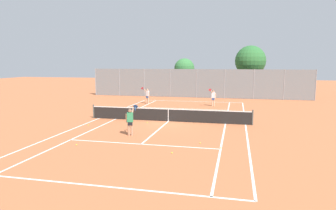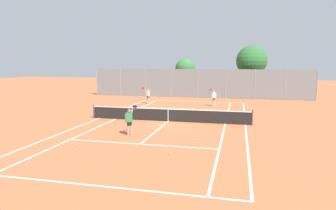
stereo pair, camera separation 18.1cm
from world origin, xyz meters
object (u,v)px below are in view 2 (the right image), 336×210
loose_tennis_ball_2 (220,148)px  loose_tennis_ball_1 (75,145)px  player_near_side (129,120)px  player_far_right (214,97)px  loose_tennis_ball_4 (199,143)px  tennis_net (168,115)px  loose_tennis_ball_0 (88,125)px  loose_tennis_ball_3 (170,153)px  tree_behind_left (186,69)px  loose_tennis_ball_5 (147,122)px  player_far_left (148,95)px  tree_behind_right (251,62)px

loose_tennis_ball_2 → loose_tennis_ball_1: bearing=-171.5°
player_near_side → loose_tennis_ball_2: size_ratio=26.88×
player_far_right → loose_tennis_ball_2: bearing=-84.1°
loose_tennis_ball_2 → loose_tennis_ball_4: 1.32m
tennis_net → loose_tennis_ball_0: tennis_net is taller
player_near_side → player_far_right: (3.81, 13.40, 0.00)m
loose_tennis_ball_3 → tree_behind_left: size_ratio=0.01×
loose_tennis_ball_5 → player_far_right: bearing=67.6°
player_far_left → loose_tennis_ball_2: 17.36m
tennis_net → tree_behind_right: (6.38, 19.04, 3.88)m
player_near_side → loose_tennis_ball_3: player_near_side is taller
tree_behind_right → loose_tennis_ball_2: bearing=-95.1°
loose_tennis_ball_5 → tree_behind_right: bearing=68.8°
loose_tennis_ball_5 → tennis_net: bearing=32.7°
loose_tennis_ball_4 → player_near_side: bearing=168.3°
loose_tennis_ball_1 → loose_tennis_ball_3: same height
loose_tennis_ball_0 → tree_behind_right: tree_behind_right is taller
loose_tennis_ball_0 → loose_tennis_ball_3: 8.54m
loose_tennis_ball_2 → tree_behind_right: size_ratio=0.01×
player_far_left → loose_tennis_ball_3: 17.68m
loose_tennis_ball_4 → tree_behind_right: size_ratio=0.01×
tree_behind_left → loose_tennis_ball_3: bearing=-81.5°
loose_tennis_ball_0 → loose_tennis_ball_3: bearing=-35.7°
player_near_side → loose_tennis_ball_2: 5.65m
tree_behind_left → player_far_right: bearing=-66.4°
loose_tennis_ball_0 → tennis_net: bearing=27.9°
player_far_right → loose_tennis_ball_5: size_ratio=26.88×
player_far_right → loose_tennis_ball_4: size_ratio=26.88×
player_near_side → player_far_right: size_ratio=1.00×
loose_tennis_ball_4 → loose_tennis_ball_5: size_ratio=1.00×
loose_tennis_ball_1 → tree_behind_left: (1.12, 26.78, 3.39)m
loose_tennis_ball_2 → tree_behind_left: tree_behind_left is taller
player_near_side → loose_tennis_ball_0: (-3.80, 2.04, -0.89)m
loose_tennis_ball_4 → tree_behind_right: tree_behind_right is taller
player_far_right → loose_tennis_ball_0: bearing=-123.8°
player_far_right → loose_tennis_ball_2: size_ratio=26.88×
loose_tennis_ball_1 → loose_tennis_ball_2: size_ratio=1.00×
loose_tennis_ball_3 → loose_tennis_ball_4: size_ratio=1.00×
loose_tennis_ball_3 → tree_behind_right: size_ratio=0.01×
tree_behind_left → tree_behind_right: 8.54m
loose_tennis_ball_0 → loose_tennis_ball_5: 4.07m
tennis_net → loose_tennis_ball_5: 1.68m
tree_behind_right → tennis_net: bearing=-108.5°
loose_tennis_ball_2 → tree_behind_left: size_ratio=0.01×
tree_behind_left → tree_behind_right: size_ratio=0.75×
loose_tennis_ball_5 → loose_tennis_ball_3: bearing=-64.2°
player_near_side → loose_tennis_ball_0: bearing=151.7°
player_far_left → loose_tennis_ball_3: bearing=-69.4°
player_far_left → loose_tennis_ball_2: player_far_left is taller
player_near_side → loose_tennis_ball_1: (-2.00, -2.67, -0.89)m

